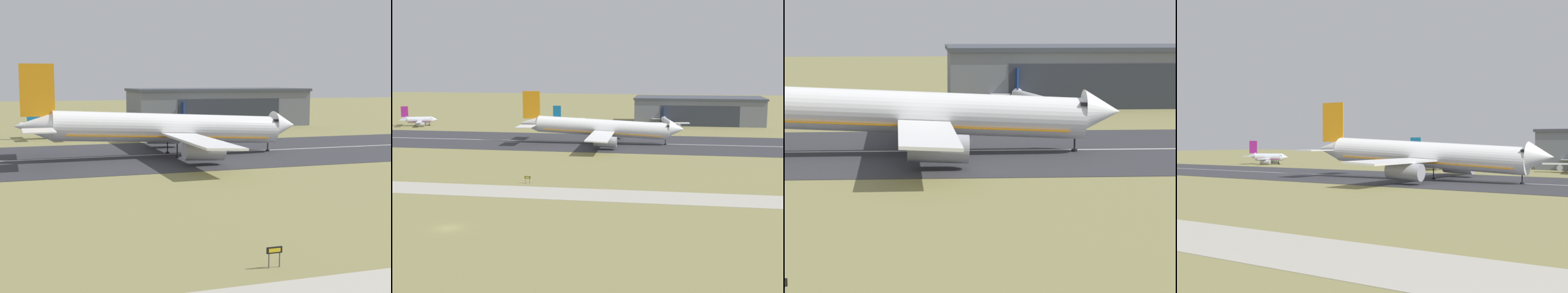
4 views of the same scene
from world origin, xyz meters
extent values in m
cube|color=#333338|center=(0.00, 107.03, 0.03)|extent=(491.93, 45.21, 0.06)
cube|color=silver|center=(0.00, 107.03, 0.07)|extent=(442.74, 0.70, 0.01)
cube|color=slate|center=(49.14, 177.31, 5.90)|extent=(59.20, 26.03, 11.80)
cube|color=#424751|center=(49.14, 177.31, 12.25)|extent=(60.20, 27.03, 0.90)
cube|color=#2D333D|center=(49.14, 164.24, 4.72)|extent=(35.52, 0.12, 9.44)
cylinder|color=white|center=(13.00, 104.48, 5.84)|extent=(47.38, 7.20, 8.00)
cone|color=white|center=(39.12, 105.24, 5.84)|extent=(5.68, 5.99, 6.07)
cube|color=black|center=(36.23, 105.16, 7.01)|extent=(1.26, 4.99, 0.49)
cube|color=orange|center=(13.00, 104.48, 4.24)|extent=(42.42, 6.76, 2.15)
cube|color=white|center=(14.40, 88.63, 4.82)|extent=(7.87, 26.12, 0.73)
cylinder|color=#A8A8B2|center=(15.76, 90.75, 2.76)|extent=(7.85, 3.84, 3.96)
cube|color=white|center=(13.48, 120.39, 4.82)|extent=(7.87, 26.12, 0.73)
cylinder|color=#A8A8B2|center=(14.96, 118.36, 2.76)|extent=(7.85, 3.84, 3.96)
cylinder|color=black|center=(35.30, 105.13, 1.46)|extent=(0.24, 0.24, 2.93)
cylinder|color=black|center=(35.30, 105.13, 0.22)|extent=(0.84, 0.84, 0.44)
cylinder|color=black|center=(13.54, 101.00, 1.46)|extent=(0.24, 0.24, 2.93)
cylinder|color=black|center=(13.54, 101.00, 0.22)|extent=(0.84, 0.84, 0.44)
cylinder|color=black|center=(13.34, 108.00, 1.46)|extent=(0.24, 0.24, 2.93)
cylinder|color=black|center=(13.34, 108.00, 0.22)|extent=(0.84, 0.84, 0.44)
cylinder|color=white|center=(34.91, 154.30, 2.93)|extent=(6.20, 18.99, 2.62)
cone|color=white|center=(36.95, 143.90, 2.93)|extent=(3.02, 2.81, 2.62)
cone|color=white|center=(32.79, 165.08, 3.40)|extent=(2.92, 3.53, 2.35)
cube|color=black|center=(36.70, 145.17, 3.46)|extent=(2.39, 1.51, 0.44)
cube|color=navy|center=(34.91, 154.30, 2.21)|extent=(5.71, 17.12, 0.20)
cube|color=white|center=(29.60, 152.87, 2.47)|extent=(8.75, 4.48, 0.40)
cylinder|color=#A8A8B2|center=(30.37, 152.42, 1.41)|extent=(2.25, 3.65, 1.62)
cube|color=white|center=(40.36, 154.98, 2.47)|extent=(8.75, 4.48, 0.40)
cylinder|color=#A8A8B2|center=(39.82, 154.28, 1.41)|extent=(2.25, 3.65, 1.62)
cube|color=navy|center=(32.88, 164.61, 6.46)|extent=(0.82, 2.85, 4.45)
cube|color=white|center=(29.55, 164.37, 3.32)|extent=(4.41, 3.22, 0.24)
cube|color=white|center=(36.05, 165.65, 3.32)|extent=(4.41, 3.22, 0.24)
cylinder|color=black|center=(36.50, 146.23, 0.81)|extent=(0.24, 0.24, 1.62)
cylinder|color=black|center=(36.50, 146.23, 0.22)|extent=(0.84, 0.84, 0.44)
cylinder|color=black|center=(33.34, 154.11, 0.81)|extent=(0.24, 0.24, 1.62)
cylinder|color=black|center=(33.34, 154.11, 0.22)|extent=(0.84, 0.84, 0.44)
cylinder|color=black|center=(36.42, 154.72, 0.81)|extent=(0.24, 0.24, 1.62)
cylinder|color=black|center=(36.42, 154.72, 0.22)|extent=(0.84, 0.84, 0.44)
cylinder|color=silver|center=(-6.37, 147.35, 3.16)|extent=(11.24, 4.59, 3.17)
cone|color=silver|center=(0.45, 148.27, 3.16)|extent=(3.25, 3.52, 3.17)
cube|color=black|center=(-1.11, 148.06, 3.80)|extent=(1.45, 2.82, 0.44)
cube|color=#146B9E|center=(-6.37, 147.35, 2.29)|extent=(10.14, 4.29, 0.20)
cube|color=silver|center=(-5.32, 141.13, 2.61)|extent=(3.34, 9.64, 0.40)
cylinder|color=#A8A8B2|center=(-5.00, 141.94, 1.38)|extent=(4.34, 2.49, 1.96)
cube|color=silver|center=(-6.99, 153.63, 2.61)|extent=(3.34, 9.64, 0.40)
cylinder|color=#A8A8B2|center=(-6.48, 152.94, 1.38)|extent=(4.34, 2.49, 1.96)
cylinder|color=black|center=(-2.15, 147.92, 0.79)|extent=(0.24, 0.24, 1.58)
cylinder|color=black|center=(-2.15, 147.92, 0.22)|extent=(0.84, 0.84, 0.44)
cylinder|color=black|center=(-6.40, 145.43, 0.79)|extent=(0.24, 0.24, 1.58)
cylinder|color=black|center=(-6.40, 145.43, 0.22)|extent=(0.84, 0.84, 0.44)
cylinder|color=black|center=(-6.90, 149.20, 0.79)|extent=(0.24, 0.24, 1.58)
cylinder|color=black|center=(-6.90, 149.20, 0.22)|extent=(0.84, 0.84, 0.44)
camera|label=1|loc=(-15.39, -3.01, 15.63)|focal=50.00mm
camera|label=2|loc=(39.32, -86.85, 28.74)|focal=50.00mm
camera|label=3|loc=(13.98, -23.48, 19.14)|focal=85.00mm
camera|label=4|loc=(72.15, -4.85, 8.92)|focal=50.00mm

